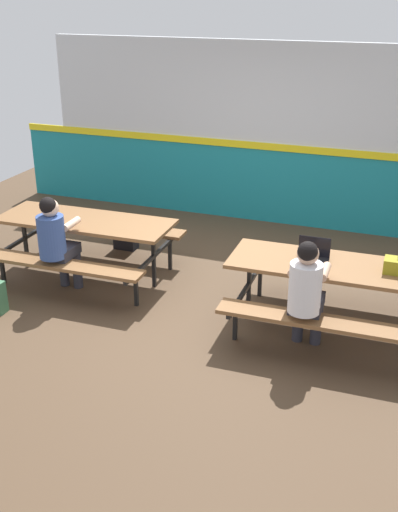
{
  "coord_description": "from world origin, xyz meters",
  "views": [
    {
      "loc": [
        2.17,
        -5.91,
        3.27
      ],
      "look_at": [
        0.0,
        -0.06,
        0.55
      ],
      "focal_mm": 43.54,
      "sensor_mm": 36.0,
      "label": 1
    }
  ],
  "objects": [
    {
      "name": "student_further",
      "position": [
        1.32,
        -0.76,
        0.71
      ],
      "size": [
        0.37,
        0.53,
        1.21
      ],
      "color": "#2D2D38",
      "rests_on": "ground"
    },
    {
      "name": "laptop_dark",
      "position": [
        1.26,
        -0.16,
        0.79
      ],
      "size": [
        0.32,
        0.23,
        0.22
      ],
      "color": "black",
      "rests_on": "picnic_table_right"
    },
    {
      "name": "ground_plane",
      "position": [
        0.0,
        0.0,
        -0.01
      ],
      "size": [
        10.0,
        10.0,
        0.02
      ],
      "primitive_type": "cube",
      "color": "#4C3826"
    },
    {
      "name": "accent_backdrop",
      "position": [
        0.0,
        2.77,
        1.25
      ],
      "size": [
        8.0,
        0.14,
        2.6
      ],
      "color": "teal",
      "rests_on": "ground"
    },
    {
      "name": "picnic_table_right",
      "position": [
        1.49,
        -0.2,
        0.58
      ],
      "size": [
        2.11,
        1.59,
        0.74
      ],
      "color": "brown",
      "rests_on": "ground"
    },
    {
      "name": "student_nearer",
      "position": [
        -1.54,
        -0.48,
        0.71
      ],
      "size": [
        0.37,
        0.53,
        1.21
      ],
      "color": "#2D2D38",
      "rests_on": "ground"
    },
    {
      "name": "backpack_dark",
      "position": [
        -1.46,
        1.04,
        0.22
      ],
      "size": [
        0.3,
        0.22,
        0.44
      ],
      "color": "black",
      "rests_on": "ground"
    },
    {
      "name": "picnic_table_left",
      "position": [
        -1.49,
        0.08,
        0.58
      ],
      "size": [
        2.11,
        1.59,
        0.74
      ],
      "color": "brown",
      "rests_on": "ground"
    }
  ]
}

